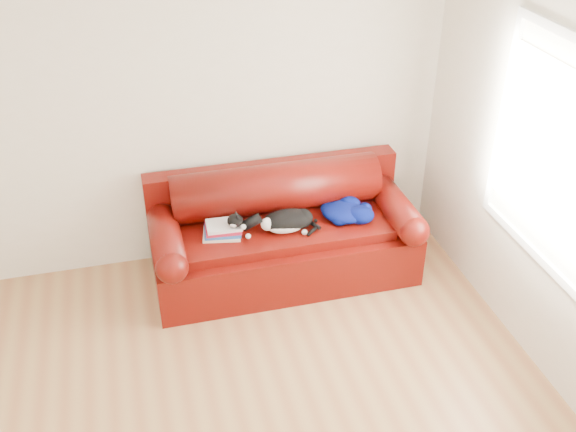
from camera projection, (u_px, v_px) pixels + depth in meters
name	position (u px, v px, depth m)	size (l,w,h in m)	color
ground	(219.00, 431.00, 4.22)	(4.50, 4.50, 0.00)	#905C39
room_shell	(225.00, 198.00, 3.38)	(4.52, 4.02, 2.61)	beige
sofa_base	(284.00, 250.00, 5.50)	(2.10, 0.90, 0.50)	#3D0D02
sofa_back	(276.00, 203.00, 5.54)	(2.10, 1.01, 0.88)	#3D0D02
book_stack	(223.00, 230.00, 5.19)	(0.32, 0.27, 0.10)	beige
cat	(287.00, 221.00, 5.23)	(0.58, 0.24, 0.21)	black
blanket	(346.00, 211.00, 5.40)	(0.46, 0.46, 0.14)	#020245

